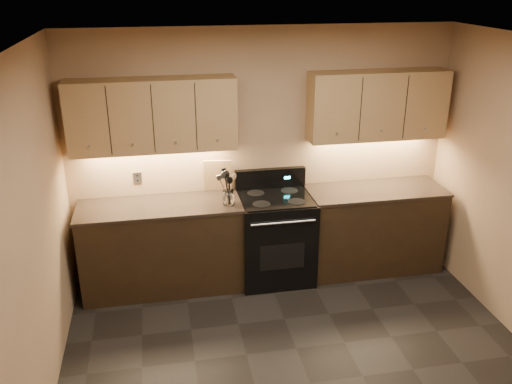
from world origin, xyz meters
The scene contains 17 objects.
floor centered at (0.00, 0.00, 0.00)m, with size 4.00×4.00×0.00m, color black.
ceiling centered at (0.00, 0.00, 2.60)m, with size 4.00×4.00×0.00m, color silver.
wall_back centered at (0.00, 2.00, 1.30)m, with size 4.00×0.04×2.60m, color tan.
wall_left centered at (-2.00, 0.00, 1.30)m, with size 0.04×4.00×2.60m, color tan.
counter_left centered at (-1.10, 1.70, 0.47)m, with size 1.62×0.62×0.93m.
counter_right centered at (1.18, 1.70, 0.47)m, with size 1.46×0.62×0.93m.
stove centered at (0.08, 1.68, 0.48)m, with size 0.76×0.68×1.14m.
upper_cab_left centered at (-1.10, 1.85, 1.80)m, with size 1.60×0.30×0.70m, color #A67853.
upper_cab_right centered at (1.18, 1.85, 1.80)m, with size 1.44×0.30×0.70m, color #A67853.
outlet_plate centered at (-1.30, 1.99, 1.12)m, with size 0.09×0.01×0.12m, color #B2B5BA.
utensil_crock centered at (-0.42, 1.59, 0.99)m, with size 0.15×0.15×0.14m.
cutting_board centered at (-0.48, 1.95, 1.11)m, with size 0.28×0.02×0.36m, color tan.
wooden_spoon centered at (-0.45, 1.59, 1.10)m, with size 0.06×0.06×0.31m, color tan, non-canonical shape.
black_spoon centered at (-0.41, 1.61, 1.10)m, with size 0.06×0.06×0.31m, color black, non-canonical shape.
black_turner centered at (-0.41, 1.57, 1.14)m, with size 0.08×0.08×0.38m, color black, non-canonical shape.
steel_spatula centered at (-0.40, 1.59, 1.12)m, with size 0.08×0.08×0.34m, color silver, non-canonical shape.
steel_skimmer centered at (-0.38, 1.58, 1.12)m, with size 0.09×0.09×0.35m, color silver, non-canonical shape.
Camera 1 is at (-1.07, -3.31, 3.06)m, focal length 38.00 mm.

